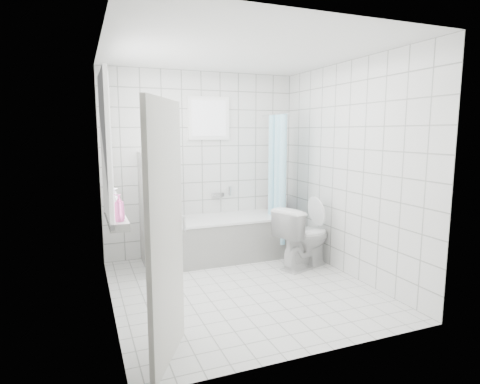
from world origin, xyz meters
name	(u,v)px	position (x,y,z in m)	size (l,w,h in m)	color
ground	(241,288)	(0.00, 0.00, 0.00)	(3.00, 3.00, 0.00)	white
ceiling	(241,51)	(0.00, 0.00, 2.60)	(3.00, 3.00, 0.00)	white
wall_back	(202,164)	(0.00, 1.50, 1.30)	(2.80, 0.02, 2.60)	white
wall_front	(316,194)	(0.00, -1.50, 1.30)	(2.80, 0.02, 2.60)	white
wall_left	(107,180)	(-1.40, 0.00, 1.30)	(0.02, 3.00, 2.60)	white
wall_right	(347,170)	(1.40, 0.00, 1.30)	(0.02, 3.00, 2.60)	white
window_left	(108,148)	(-1.35, 0.30, 1.60)	(0.01, 0.90, 1.40)	white
window_back	(209,118)	(0.10, 1.46, 1.95)	(0.50, 0.01, 0.50)	white
window_sill	(116,218)	(-1.31, 0.30, 0.86)	(0.18, 1.02, 0.08)	white
door	(166,235)	(-1.06, -1.13, 1.00)	(0.04, 0.80, 2.00)	silver
bathtub	(219,238)	(0.12, 1.12, 0.29)	(1.78, 0.77, 0.58)	white
partition_wall	(149,211)	(-0.84, 1.07, 0.75)	(0.15, 0.85, 1.50)	white
tiled_ledge	(277,229)	(1.15, 1.38, 0.28)	(0.40, 0.24, 0.55)	white
toilet	(304,237)	(1.03, 0.37, 0.40)	(0.45, 0.79, 0.81)	white
curtain_rod	(275,115)	(0.95, 1.10, 2.00)	(0.02, 0.02, 0.80)	silver
shower_curtain	(278,179)	(0.95, 0.97, 1.10)	(0.14, 0.48, 1.78)	#52CBF0
tub_faucet	(218,195)	(0.22, 1.46, 0.85)	(0.18, 0.06, 0.06)	silver
sill_bottles	(117,205)	(-1.30, 0.21, 1.02)	(0.19, 0.62, 0.27)	silver
ledge_bottles	(278,204)	(1.16, 1.35, 0.66)	(0.18, 0.16, 0.24)	green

